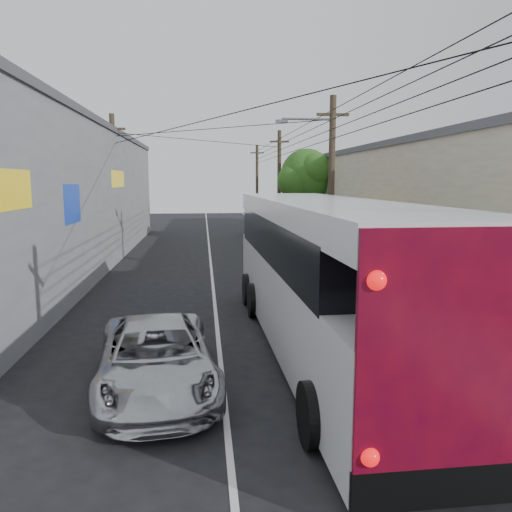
# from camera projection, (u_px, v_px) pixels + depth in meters

# --- Properties ---
(ground) EXTENTS (120.00, 120.00, 0.00)m
(ground) POSITION_uv_depth(u_px,v_px,m) (227.00, 429.00, 8.98)
(ground) COLOR black
(ground) RESTS_ON ground
(sidewalk) EXTENTS (3.00, 80.00, 0.12)m
(sidewalk) POSITION_uv_depth(u_px,v_px,m) (321.00, 255.00, 29.31)
(sidewalk) COLOR slate
(sidewalk) RESTS_ON ground
(building_right) EXTENTS (7.09, 40.00, 6.25)m
(building_right) POSITION_uv_depth(u_px,v_px,m) (385.00, 201.00, 31.28)
(building_right) COLOR beige
(building_right) RESTS_ON ground
(building_left) EXTENTS (7.20, 36.00, 7.25)m
(building_left) POSITION_uv_depth(u_px,v_px,m) (42.00, 196.00, 25.24)
(building_left) COLOR gray
(building_left) RESTS_ON ground
(utility_poles) EXTENTS (11.80, 45.28, 8.00)m
(utility_poles) POSITION_uv_depth(u_px,v_px,m) (264.00, 186.00, 28.67)
(utility_poles) COLOR #473828
(utility_poles) RESTS_ON ground
(street_tree) EXTENTS (4.40, 4.00, 6.60)m
(street_tree) POSITION_uv_depth(u_px,v_px,m) (307.00, 177.00, 34.57)
(street_tree) COLOR #3F2B19
(street_tree) RESTS_ON ground
(coach_bus) EXTENTS (3.36, 13.72, 3.94)m
(coach_bus) POSITION_uv_depth(u_px,v_px,m) (322.00, 273.00, 13.00)
(coach_bus) COLOR silver
(coach_bus) RESTS_ON ground
(jeepney) EXTENTS (2.97, 5.44, 1.44)m
(jeepney) POSITION_uv_depth(u_px,v_px,m) (156.00, 357.00, 10.55)
(jeepney) COLOR silver
(jeepney) RESTS_ON ground
(parked_suv) EXTENTS (3.13, 6.52, 1.83)m
(parked_suv) POSITION_uv_depth(u_px,v_px,m) (300.00, 249.00, 25.81)
(parked_suv) COLOR #A4A5AD
(parked_suv) RESTS_ON ground
(parked_car_mid) EXTENTS (2.15, 4.92, 1.65)m
(parked_car_mid) POSITION_uv_depth(u_px,v_px,m) (273.00, 240.00, 30.24)
(parked_car_mid) COLOR #28282E
(parked_car_mid) RESTS_ON ground
(parked_car_far) EXTENTS (1.74, 4.17, 1.34)m
(parked_car_far) POSITION_uv_depth(u_px,v_px,m) (255.00, 227.00, 40.61)
(parked_car_far) COLOR black
(parked_car_far) RESTS_ON ground
(pedestrian_near) EXTENTS (0.72, 0.51, 1.86)m
(pedestrian_near) POSITION_uv_depth(u_px,v_px,m) (340.00, 260.00, 21.28)
(pedestrian_near) COLOR #D06E8D
(pedestrian_near) RESTS_ON sidewalk
(pedestrian_far) EXTENTS (0.72, 0.58, 1.41)m
(pedestrian_far) POSITION_uv_depth(u_px,v_px,m) (332.00, 254.00, 24.73)
(pedestrian_far) COLOR #97BFDC
(pedestrian_far) RESTS_ON sidewalk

